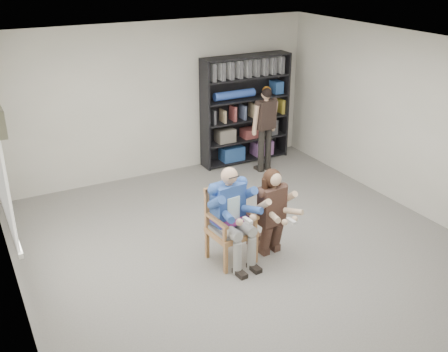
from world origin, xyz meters
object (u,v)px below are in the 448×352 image
kneeling_woman (273,214)px  bookshelf (245,110)px  armchair (231,226)px  seated_man (231,216)px  standing_man (265,130)px

kneeling_woman → bookshelf: size_ratio=0.59×
bookshelf → armchair: bearing=-123.0°
armchair → kneeling_woman: kneeling_woman is taller
seated_man → bookshelf: bookshelf is taller
standing_man → seated_man: bearing=-136.8°
armchair → standing_man: bearing=44.8°
standing_man → bookshelf: bearing=88.6°
kneeling_woman → standing_man: (1.51, 2.62, 0.18)m
seated_man → armchair: bearing=84.8°
bookshelf → standing_man: (0.06, -0.64, -0.24)m
seated_man → kneeling_woman: seated_man is taller
armchair → bookshelf: bearing=51.8°
kneeling_woman → bookshelf: (1.45, 3.26, 0.43)m
bookshelf → seated_man: bearing=-123.0°
bookshelf → standing_man: bookshelf is taller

